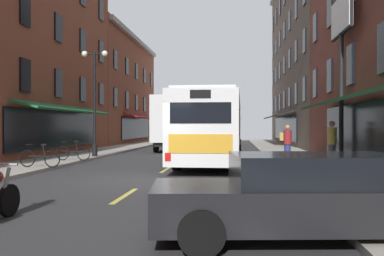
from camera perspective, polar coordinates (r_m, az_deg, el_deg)
ground_plane at (r=14.39m, az=-5.34°, el=-6.87°), size 34.80×80.00×0.10m
lane_centre_dashes at (r=14.14m, az=-5.53°, el=-6.78°), size 0.14×73.90×0.01m
sidewalk_right at (r=14.48m, az=18.40°, el=-6.36°), size 3.00×80.00×0.14m
billboard_sign at (r=18.98m, az=19.09°, el=11.66°), size 0.40×3.13×6.95m
transit_bus at (r=20.63m, az=2.78°, el=0.04°), size 2.82×12.50×3.16m
box_truck at (r=30.55m, az=-2.14°, el=0.59°), size 2.54×7.74×3.72m
sedan_near at (r=6.84m, az=14.81°, el=-8.66°), size 4.71×2.29×1.31m
sedan_mid at (r=41.26m, az=-0.10°, el=-1.24°), size 2.09×4.72×1.31m
bicycle_near at (r=20.88m, az=-15.40°, el=-3.15°), size 1.71×0.48×0.91m
bicycle_mid at (r=17.79m, az=-19.42°, el=-3.74°), size 1.71×0.48×0.91m
pedestrian_near at (r=19.40m, az=12.40°, el=-1.90°), size 0.52×0.38×1.65m
pedestrian_mid at (r=18.01m, az=17.96°, el=-1.87°), size 0.36×0.36×1.80m
street_lamp_twin at (r=23.54m, az=-12.71°, el=3.88°), size 1.42×0.32×5.60m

